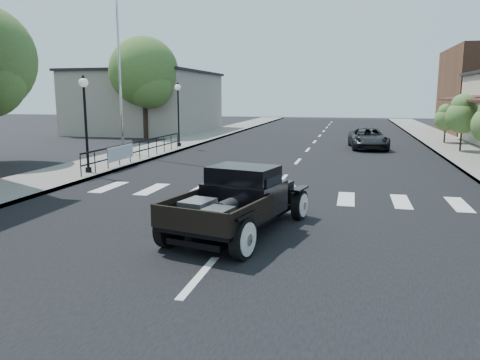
# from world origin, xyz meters

# --- Properties ---
(ground) EXTENTS (120.00, 120.00, 0.00)m
(ground) POSITION_xyz_m (0.00, 0.00, 0.00)
(ground) COLOR black
(ground) RESTS_ON ground
(road) EXTENTS (14.00, 80.00, 0.02)m
(road) POSITION_xyz_m (0.00, 15.00, 0.01)
(road) COLOR black
(road) RESTS_ON ground
(road_markings) EXTENTS (12.00, 60.00, 0.06)m
(road_markings) POSITION_xyz_m (0.00, 10.00, 0.00)
(road_markings) COLOR silver
(road_markings) RESTS_ON ground
(sidewalk_left) EXTENTS (3.00, 80.00, 0.15)m
(sidewalk_left) POSITION_xyz_m (-8.50, 15.00, 0.07)
(sidewalk_left) COLOR gray
(sidewalk_left) RESTS_ON ground
(sidewalk_right) EXTENTS (3.00, 80.00, 0.15)m
(sidewalk_right) POSITION_xyz_m (8.50, 15.00, 0.07)
(sidewalk_right) COLOR gray
(sidewalk_right) RESTS_ON ground
(low_building_left) EXTENTS (10.00, 12.00, 5.00)m
(low_building_left) POSITION_xyz_m (-15.00, 28.00, 2.50)
(low_building_left) COLOR #ACA290
(low_building_left) RESTS_ON ground
(railing) EXTENTS (0.08, 10.00, 1.00)m
(railing) POSITION_xyz_m (-7.30, 10.00, 0.65)
(railing) COLOR black
(railing) RESTS_ON sidewalk_left
(banner) EXTENTS (0.04, 2.20, 0.60)m
(banner) POSITION_xyz_m (-7.22, 8.00, 0.45)
(banner) COLOR silver
(banner) RESTS_ON sidewalk_left
(lamp_post_b) EXTENTS (0.36, 0.36, 3.78)m
(lamp_post_b) POSITION_xyz_m (-7.60, 6.00, 2.04)
(lamp_post_b) COLOR black
(lamp_post_b) RESTS_ON sidewalk_left
(lamp_post_c) EXTENTS (0.36, 0.36, 3.78)m
(lamp_post_c) POSITION_xyz_m (-7.60, 16.00, 2.04)
(lamp_post_c) COLOR black
(lamp_post_c) RESTS_ON sidewalk_left
(flagpole) EXTENTS (0.12, 0.12, 13.04)m
(flagpole) POSITION_xyz_m (-9.20, 12.00, 6.67)
(flagpole) COLOR silver
(flagpole) RESTS_ON sidewalk_left
(big_tree_far) EXTENTS (5.03, 5.03, 7.39)m
(big_tree_far) POSITION_xyz_m (-12.50, 22.00, 3.70)
(big_tree_far) COLOR #44662B
(big_tree_far) RESTS_ON ground
(small_tree_d) EXTENTS (1.79, 1.79, 2.99)m
(small_tree_d) POSITION_xyz_m (8.30, 17.38, 1.64)
(small_tree_d) COLOR #4C7033
(small_tree_d) RESTS_ON sidewalk_right
(small_tree_e) EXTENTS (1.43, 1.43, 2.39)m
(small_tree_e) POSITION_xyz_m (8.30, 22.10, 1.34)
(small_tree_e) COLOR #4C7033
(small_tree_e) RESTS_ON sidewalk_right
(hotrod_pickup) EXTENTS (3.11, 4.92, 1.58)m
(hotrod_pickup) POSITION_xyz_m (0.05, -0.21, 0.79)
(hotrod_pickup) COLOR black
(hotrod_pickup) RESTS_ON ground
(second_car) EXTENTS (2.45, 4.63, 1.24)m
(second_car) POSITION_xyz_m (3.43, 18.44, 0.62)
(second_car) COLOR black
(second_car) RESTS_ON ground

